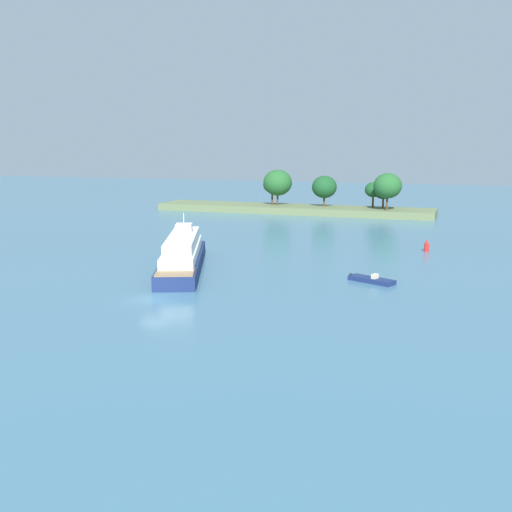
{
  "coord_description": "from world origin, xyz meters",
  "views": [
    {
      "loc": [
        29.04,
        -50.48,
        15.05
      ],
      "look_at": [
        3.87,
        19.82,
        1.2
      ],
      "focal_mm": 41.46,
      "sensor_mm": 36.0,
      "label": 1
    }
  ],
  "objects": [
    {
      "name": "treeline_island",
      "position": [
        -5.39,
        81.14,
        3.23
      ],
      "size": [
        64.22,
        11.25,
        9.78
      ],
      "color": "#66754C",
      "rests_on": "ground"
    },
    {
      "name": "white_riverboat",
      "position": [
        -3.99,
        14.58,
        1.82
      ],
      "size": [
        13.34,
        24.24,
        6.7
      ],
      "color": "navy",
      "rests_on": "ground"
    },
    {
      "name": "fishing_skiff",
      "position": [
        19.43,
        15.03,
        0.28
      ],
      "size": [
        5.58,
        3.76,
        1.01
      ],
      "color": "navy",
      "rests_on": "ground"
    },
    {
      "name": "channel_buoy_red",
      "position": [
        23.88,
        37.74,
        0.81
      ],
      "size": [
        0.7,
        0.7,
        1.9
      ],
      "color": "red",
      "rests_on": "ground"
    },
    {
      "name": "ground_plane",
      "position": [
        0.0,
        0.0,
        0.0
      ],
      "size": [
        400.0,
        400.0,
        0.0
      ],
      "primitive_type": "plane",
      "color": "teal"
    }
  ]
}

